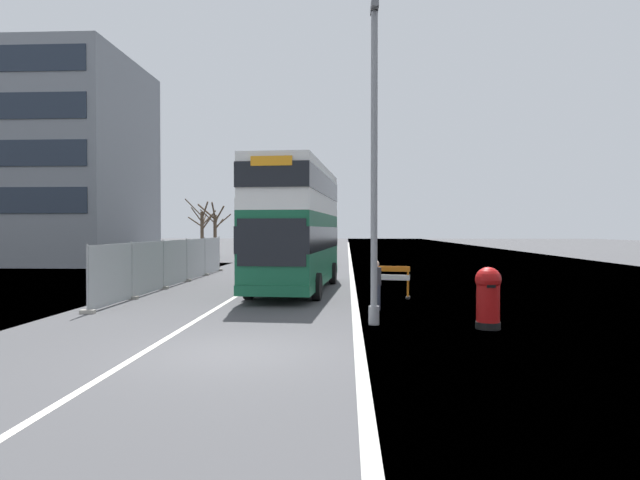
# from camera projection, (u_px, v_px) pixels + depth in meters

# --- Properties ---
(ground) EXTENTS (140.00, 280.00, 0.10)m
(ground) POSITION_uv_depth(u_px,v_px,m) (262.00, 353.00, 11.42)
(ground) COLOR #424244
(double_decker_bus) EXTENTS (3.29, 10.36, 5.15)m
(double_decker_bus) POSITION_uv_depth(u_px,v_px,m) (297.00, 225.00, 22.78)
(double_decker_bus) COLOR #145638
(double_decker_bus) RESTS_ON ground
(lamppost_foreground) EXTENTS (0.29, 0.70, 8.58)m
(lamppost_foreground) POSITION_uv_depth(u_px,v_px,m) (374.00, 174.00, 14.53)
(lamppost_foreground) COLOR gray
(lamppost_foreground) RESTS_ON ground
(red_pillar_postbox) EXTENTS (0.66, 0.66, 1.60)m
(red_pillar_postbox) POSITION_uv_depth(u_px,v_px,m) (488.00, 295.00, 13.98)
(red_pillar_postbox) COLOR black
(red_pillar_postbox) RESTS_ON ground
(roadworks_barrier) EXTENTS (1.48, 0.71, 1.20)m
(roadworks_barrier) POSITION_uv_depth(u_px,v_px,m) (391.00, 278.00, 20.20)
(roadworks_barrier) COLOR orange
(roadworks_barrier) RESTS_ON ground
(construction_site_fence) EXTENTS (0.44, 17.20, 2.12)m
(construction_site_fence) POSITION_uv_depth(u_px,v_px,m) (176.00, 263.00, 24.94)
(construction_site_fence) COLOR #A8AAAD
(construction_site_fence) RESTS_ON ground
(car_oncoming_near) EXTENTS (2.02, 3.88, 2.22)m
(car_oncoming_near) POSITION_uv_depth(u_px,v_px,m) (309.00, 251.00, 38.70)
(car_oncoming_near) COLOR gray
(car_oncoming_near) RESTS_ON ground
(car_receding_mid) EXTENTS (1.97, 3.99, 2.33)m
(car_receding_mid) POSITION_uv_depth(u_px,v_px,m) (285.00, 246.00, 47.41)
(car_receding_mid) COLOR black
(car_receding_mid) RESTS_ON ground
(car_receding_far) EXTENTS (1.99, 4.26, 1.96)m
(car_receding_far) POSITION_uv_depth(u_px,v_px,m) (297.00, 246.00, 53.47)
(car_receding_far) COLOR gray
(car_receding_far) RESTS_ON ground
(car_far_side) EXTENTS (2.04, 3.91, 2.21)m
(car_far_side) POSITION_uv_depth(u_px,v_px,m) (294.00, 243.00, 61.12)
(car_far_side) COLOR slate
(car_far_side) RESTS_ON ground
(bare_tree_far_verge_near) EXTENTS (2.95, 3.05, 5.52)m
(bare_tree_far_verge_near) POSITION_uv_depth(u_px,v_px,m) (202.00, 228.00, 52.22)
(bare_tree_far_verge_near) COLOR #4C3D2D
(bare_tree_far_verge_near) RESTS_ON ground
(bare_tree_far_verge_mid) EXTENTS (3.40, 3.00, 5.15)m
(bare_tree_far_verge_mid) POSITION_uv_depth(u_px,v_px,m) (215.00, 228.00, 52.40)
(bare_tree_far_verge_mid) COLOR #4C3D2D
(bare_tree_far_verge_mid) RESTS_ON ground
(pedestrian_at_kerb) EXTENTS (0.34, 0.34, 1.58)m
(pedestrian_at_kerb) POSITION_uv_depth(u_px,v_px,m) (376.00, 285.00, 17.19)
(pedestrian_at_kerb) COLOR #2D3342
(pedestrian_at_kerb) RESTS_ON ground
(backdrop_office_block) EXTENTS (20.34, 12.24, 15.40)m
(backdrop_office_block) POSITION_uv_depth(u_px,v_px,m) (3.00, 163.00, 41.75)
(backdrop_office_block) COLOR gray
(backdrop_office_block) RESTS_ON ground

